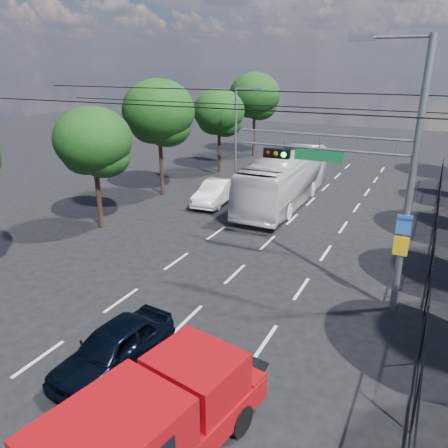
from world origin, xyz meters
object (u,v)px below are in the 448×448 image
Objects in this scene: red_pickup at (154,423)px; signal_mast at (375,168)px; white_van at (216,192)px; navy_hatchback at (114,348)px; white_bus at (285,179)px.

signal_mast is at bearing 73.61° from red_pickup.
signal_mast is 2.06× the size of white_van.
white_van is (-4.94, 16.11, 0.04)m from navy_hatchback.
signal_mast reaches higher than white_van.
signal_mast is 1.51× the size of red_pickup.
white_van is (-7.98, 18.37, -0.43)m from red_pickup.
red_pickup is 1.36× the size of white_van.
white_bus reaches higher than navy_hatchback.
signal_mast is 10.37m from navy_hatchback.
navy_hatchback is (-3.05, 2.26, -0.48)m from red_pickup.
red_pickup reaches higher than navy_hatchback.
white_bus is (-0.93, 18.18, 0.92)m from navy_hatchback.
signal_mast reaches higher than navy_hatchback.
navy_hatchback is 16.85m from white_van.
signal_mast is 13.34m from white_bus.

